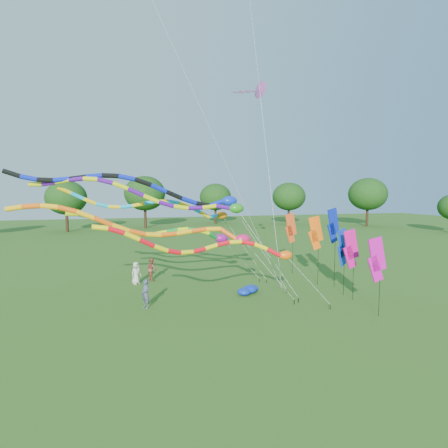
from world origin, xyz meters
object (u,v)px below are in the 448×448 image
object	(u,v)px
blue_nylon_heap	(248,291)
person_b	(146,294)
person_c	(152,269)
person_a	(136,273)
tube_kite_red	(221,248)
tube_kite_orange	(162,228)

from	to	relation	value
blue_nylon_heap	person_b	xyz separation A→B (m)	(-6.79, -1.17, 0.64)
person_c	person_b	bearing A→B (deg)	158.37
blue_nylon_heap	person_a	xyz separation A→B (m)	(-7.00, 4.82, 0.61)
tube_kite_red	person_c	distance (m)	11.22
tube_kite_orange	blue_nylon_heap	xyz separation A→B (m)	(5.92, 2.28, -4.57)
tube_kite_orange	person_a	distance (m)	8.20
tube_kite_red	blue_nylon_heap	world-z (taller)	tube_kite_red
tube_kite_red	person_b	distance (m)	5.95
tube_kite_red	person_a	xyz separation A→B (m)	(-3.75, 9.63, -3.12)
blue_nylon_heap	person_b	world-z (taller)	person_b
blue_nylon_heap	tube_kite_orange	bearing A→B (deg)	-158.90
tube_kite_red	tube_kite_orange	world-z (taller)	tube_kite_orange
person_c	tube_kite_orange	bearing A→B (deg)	165.80
blue_nylon_heap	person_c	xyz separation A→B (m)	(-5.77, 5.69, 0.65)
tube_kite_orange	person_b	size ratio (longest dim) A/B	9.00
tube_kite_red	tube_kite_orange	distance (m)	3.77
blue_nylon_heap	person_c	distance (m)	8.13
person_b	person_a	bearing A→B (deg)	152.02
person_a	person_b	distance (m)	5.99
blue_nylon_heap	tube_kite_red	bearing A→B (deg)	-124.05
tube_kite_orange	person_a	size ratio (longest dim) A/B	9.31
tube_kite_red	person_c	size ratio (longest dim) A/B	7.33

